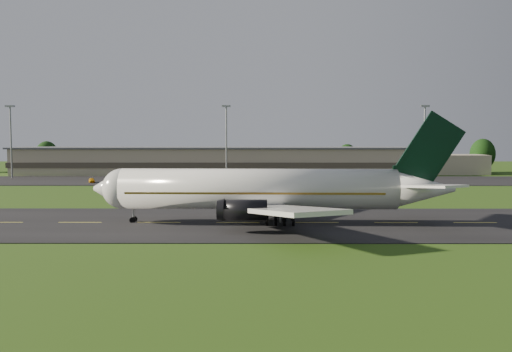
{
  "coord_description": "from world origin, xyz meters",
  "views": [
    {
      "loc": [
        13.79,
        -78.53,
        12.38
      ],
      "look_at": [
        13.49,
        8.0,
        6.0
      ],
      "focal_mm": 40.0,
      "sensor_mm": 36.0,
      "label": 1
    }
  ],
  "objects_px": {
    "service_vehicle_b": "(200,177)",
    "service_vehicle_c": "(312,178)",
    "light_mast_centre": "(226,133)",
    "service_vehicle_a": "(92,180)",
    "light_mast_east": "(424,133)",
    "terminal": "(234,161)",
    "airliner": "(265,190)",
    "service_vehicle_d": "(336,178)",
    "light_mast_west": "(11,133)"
  },
  "relations": [
    {
      "from": "service_vehicle_b",
      "to": "service_vehicle_c",
      "type": "distance_m",
      "value": 30.51
    },
    {
      "from": "light_mast_centre",
      "to": "service_vehicle_a",
      "type": "distance_m",
      "value": 38.43
    },
    {
      "from": "light_mast_centre",
      "to": "light_mast_east",
      "type": "xyz_separation_m",
      "value": [
        55.0,
        0.0,
        0.0
      ]
    },
    {
      "from": "terminal",
      "to": "service_vehicle_b",
      "type": "xyz_separation_m",
      "value": [
        -8.51,
        -20.32,
        -3.24
      ]
    },
    {
      "from": "airliner",
      "to": "light_mast_east",
      "type": "relative_size",
      "value": 2.52
    },
    {
      "from": "service_vehicle_a",
      "to": "service_vehicle_c",
      "type": "height_order",
      "value": "service_vehicle_c"
    },
    {
      "from": "terminal",
      "to": "service_vehicle_a",
      "type": "distance_m",
      "value": 46.64
    },
    {
      "from": "service_vehicle_c",
      "to": "service_vehicle_d",
      "type": "height_order",
      "value": "service_vehicle_d"
    },
    {
      "from": "service_vehicle_b",
      "to": "terminal",
      "type": "bearing_deg",
      "value": -27.07
    },
    {
      "from": "service_vehicle_a",
      "to": "service_vehicle_b",
      "type": "height_order",
      "value": "service_vehicle_b"
    },
    {
      "from": "service_vehicle_a",
      "to": "service_vehicle_c",
      "type": "distance_m",
      "value": 57.34
    },
    {
      "from": "light_mast_centre",
      "to": "light_mast_east",
      "type": "relative_size",
      "value": 1.0
    },
    {
      "from": "light_mast_east",
      "to": "service_vehicle_a",
      "type": "xyz_separation_m",
      "value": [
        -88.4,
        -14.7,
        -12.05
      ]
    },
    {
      "from": "light_mast_west",
      "to": "service_vehicle_b",
      "type": "xyz_separation_m",
      "value": [
        52.9,
        -4.14,
        -11.98
      ]
    },
    {
      "from": "light_mast_centre",
      "to": "service_vehicle_a",
      "type": "bearing_deg",
      "value": -156.25
    },
    {
      "from": "terminal",
      "to": "light_mast_west",
      "type": "height_order",
      "value": "light_mast_west"
    },
    {
      "from": "light_mast_centre",
      "to": "service_vehicle_a",
      "type": "relative_size",
      "value": 5.91
    },
    {
      "from": "airliner",
      "to": "service_vehicle_a",
      "type": "height_order",
      "value": "airliner"
    },
    {
      "from": "service_vehicle_d",
      "to": "airliner",
      "type": "bearing_deg",
      "value": -143.11
    },
    {
      "from": "light_mast_east",
      "to": "service_vehicle_d",
      "type": "distance_m",
      "value": 29.04
    },
    {
      "from": "airliner",
      "to": "light_mast_west",
      "type": "relative_size",
      "value": 2.52
    },
    {
      "from": "light_mast_east",
      "to": "service_vehicle_d",
      "type": "xyz_separation_m",
      "value": [
        -25.38,
        -7.58,
        -11.89
      ]
    },
    {
      "from": "terminal",
      "to": "light_mast_west",
      "type": "bearing_deg",
      "value": -165.24
    },
    {
      "from": "light_mast_west",
      "to": "service_vehicle_a",
      "type": "xyz_separation_m",
      "value": [
        26.6,
        -14.7,
        -12.05
      ]
    },
    {
      "from": "light_mast_west",
      "to": "light_mast_centre",
      "type": "height_order",
      "value": "same"
    },
    {
      "from": "light_mast_centre",
      "to": "service_vehicle_d",
      "type": "xyz_separation_m",
      "value": [
        29.62,
        -7.58,
        -11.89
      ]
    },
    {
      "from": "service_vehicle_d",
      "to": "service_vehicle_a",
      "type": "bearing_deg",
      "value": 148.7
    },
    {
      "from": "light_mast_east",
      "to": "service_vehicle_c",
      "type": "bearing_deg",
      "value": -168.72
    },
    {
      "from": "light_mast_west",
      "to": "light_mast_centre",
      "type": "relative_size",
      "value": 1.0
    },
    {
      "from": "terminal",
      "to": "service_vehicle_d",
      "type": "bearing_deg",
      "value": -40.1
    },
    {
      "from": "light_mast_east",
      "to": "service_vehicle_a",
      "type": "height_order",
      "value": "light_mast_east"
    },
    {
      "from": "service_vehicle_b",
      "to": "service_vehicle_d",
      "type": "distance_m",
      "value": 36.88
    },
    {
      "from": "light_mast_west",
      "to": "service_vehicle_b",
      "type": "relative_size",
      "value": 5.13
    },
    {
      "from": "light_mast_west",
      "to": "light_mast_east",
      "type": "distance_m",
      "value": 115.0
    },
    {
      "from": "light_mast_east",
      "to": "service_vehicle_a",
      "type": "bearing_deg",
      "value": -170.56
    },
    {
      "from": "light_mast_west",
      "to": "service_vehicle_d",
      "type": "relative_size",
      "value": 3.94
    },
    {
      "from": "light_mast_east",
      "to": "service_vehicle_d",
      "type": "bearing_deg",
      "value": -163.38
    },
    {
      "from": "service_vehicle_a",
      "to": "service_vehicle_c",
      "type": "relative_size",
      "value": 0.73
    },
    {
      "from": "terminal",
      "to": "service_vehicle_d",
      "type": "height_order",
      "value": "terminal"
    },
    {
      "from": "service_vehicle_a",
      "to": "service_vehicle_b",
      "type": "relative_size",
      "value": 0.87
    },
    {
      "from": "service_vehicle_b",
      "to": "service_vehicle_c",
      "type": "height_order",
      "value": "service_vehicle_b"
    },
    {
      "from": "service_vehicle_c",
      "to": "service_vehicle_d",
      "type": "bearing_deg",
      "value": -0.71
    },
    {
      "from": "airliner",
      "to": "light_mast_west",
      "type": "distance_m",
      "value": 106.43
    },
    {
      "from": "light_mast_west",
      "to": "service_vehicle_d",
      "type": "distance_m",
      "value": 90.72
    },
    {
      "from": "service_vehicle_a",
      "to": "service_vehicle_b",
      "type": "distance_m",
      "value": 28.33
    },
    {
      "from": "service_vehicle_a",
      "to": "service_vehicle_c",
      "type": "bearing_deg",
      "value": -11.88
    },
    {
      "from": "light_mast_west",
      "to": "service_vehicle_c",
      "type": "relative_size",
      "value": 4.33
    },
    {
      "from": "terminal",
      "to": "light_mast_west",
      "type": "relative_size",
      "value": 7.13
    },
    {
      "from": "light_mast_east",
      "to": "service_vehicle_b",
      "type": "distance_m",
      "value": 63.39
    },
    {
      "from": "airliner",
      "to": "service_vehicle_b",
      "type": "height_order",
      "value": "airliner"
    }
  ]
}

